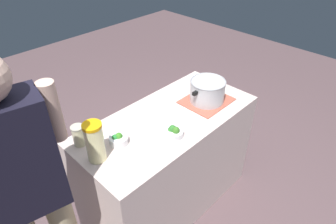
{
  "coord_description": "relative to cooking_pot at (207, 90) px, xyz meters",
  "views": [
    {
      "loc": [
        1.18,
        1.14,
        2.11
      ],
      "look_at": [
        0.0,
        0.0,
        0.94
      ],
      "focal_mm": 31.22,
      "sensor_mm": 36.0,
      "label": 1
    }
  ],
  "objects": [
    {
      "name": "ground_plane",
      "position": [
        0.36,
        -0.06,
        -0.99
      ],
      "size": [
        8.0,
        8.0,
        0.0
      ],
      "primitive_type": "plane",
      "color": "brown"
    },
    {
      "name": "counter_slab",
      "position": [
        0.36,
        -0.06,
        -0.54
      ],
      "size": [
        1.35,
        0.63,
        0.89
      ],
      "primitive_type": "cube",
      "color": "beige",
      "rests_on": "ground_plane"
    },
    {
      "name": "dish_cloth",
      "position": [
        0.0,
        0.0,
        -0.09
      ],
      "size": [
        0.35,
        0.3,
        0.01
      ],
      "primitive_type": "cube",
      "color": "#AC5442",
      "rests_on": "counter_slab"
    },
    {
      "name": "cooking_pot",
      "position": [
        0.0,
        0.0,
        0.0
      ],
      "size": [
        0.33,
        0.26,
        0.17
      ],
      "color": "#B7B7BC",
      "rests_on": "dish_cloth"
    },
    {
      "name": "lemonade_pitcher",
      "position": [
        0.93,
        -0.08,
        0.03
      ],
      "size": [
        0.11,
        0.11,
        0.25
      ],
      "color": "#F2EBA7",
      "rests_on": "counter_slab"
    },
    {
      "name": "mason_jar",
      "position": [
        0.93,
        -0.27,
        -0.03
      ],
      "size": [
        0.08,
        0.08,
        0.14
      ],
      "color": "beige",
      "rests_on": "counter_slab"
    },
    {
      "name": "broccoli_bowl_front",
      "position": [
        0.47,
        0.09,
        -0.07
      ],
      "size": [
        0.14,
        0.14,
        0.08
      ],
      "color": "silver",
      "rests_on": "counter_slab"
    },
    {
      "name": "broccoli_bowl_center",
      "position": [
        0.76,
        -0.1,
        -0.07
      ],
      "size": [
        0.12,
        0.12,
        0.08
      ],
      "color": "silver",
      "rests_on": "counter_slab"
    },
    {
      "name": "person_cook",
      "position": [
        1.34,
        -0.03,
        -0.04
      ],
      "size": [
        0.5,
        0.27,
        1.71
      ],
      "color": "tan",
      "rests_on": "ground_plane"
    }
  ]
}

